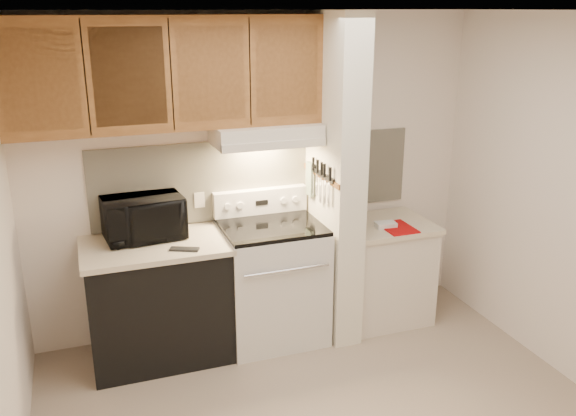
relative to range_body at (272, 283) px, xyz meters
name	(u,v)px	position (x,y,z in m)	size (l,w,h in m)	color
ceiling	(340,11)	(0.00, -1.16, 2.04)	(3.60, 3.60, 0.00)	white
wall_back	(258,175)	(0.00, 0.34, 0.79)	(3.60, 0.02, 2.50)	white
backsplash	(258,177)	(0.00, 0.33, 0.78)	(2.60, 0.02, 0.63)	beige
range_body	(272,283)	(0.00, 0.00, 0.00)	(0.76, 0.65, 0.92)	silver
oven_window	(285,296)	(0.00, -0.32, 0.04)	(0.50, 0.01, 0.30)	black
oven_handle	(287,270)	(0.00, -0.35, 0.26)	(0.02, 0.02, 0.65)	silver
cooktop	(272,226)	(0.00, 0.00, 0.48)	(0.74, 0.64, 0.03)	black
range_backguard	(260,201)	(0.00, 0.28, 0.59)	(0.76, 0.08, 0.20)	silver
range_display	(262,203)	(0.00, 0.24, 0.59)	(0.10, 0.01, 0.04)	black
range_knob_left_outer	(227,207)	(-0.28, 0.24, 0.59)	(0.05, 0.05, 0.02)	silver
range_knob_left_inner	(240,205)	(-0.18, 0.24, 0.59)	(0.05, 0.05, 0.02)	silver
range_knob_right_inner	(284,201)	(0.18, 0.24, 0.59)	(0.05, 0.05, 0.02)	silver
range_knob_right_outer	(295,199)	(0.28, 0.24, 0.59)	(0.05, 0.05, 0.02)	silver
dishwasher_front	(159,303)	(-0.88, 0.01, -0.03)	(1.00, 0.63, 0.87)	black
left_countertop	(155,246)	(-0.88, 0.01, 0.43)	(1.04, 0.67, 0.04)	beige
spoon_rest	(184,249)	(-0.70, -0.19, 0.46)	(0.20, 0.06, 0.01)	black
teal_jar	(160,235)	(-0.83, 0.04, 0.49)	(0.08, 0.08, 0.09)	#1E6A6B
outlet	(199,200)	(-0.48, 0.32, 0.64)	(0.08, 0.01, 0.12)	silver
microwave	(143,218)	(-0.93, 0.15, 0.60)	(0.56, 0.38, 0.31)	black
partition_pillar	(334,180)	(0.51, -0.01, 0.79)	(0.22, 0.70, 2.50)	white
pillar_trim	(321,176)	(0.39, -0.01, 0.84)	(0.01, 0.70, 0.04)	#935C2C
knife_strip	(322,175)	(0.39, -0.06, 0.86)	(0.02, 0.42, 0.04)	black
knife_blade_a	(329,193)	(0.38, -0.21, 0.76)	(0.01, 0.04, 0.16)	silver
knife_handle_a	(330,174)	(0.38, -0.23, 0.91)	(0.02, 0.02, 0.10)	black
knife_blade_b	(325,192)	(0.38, -0.14, 0.75)	(0.01, 0.04, 0.18)	silver
knife_handle_b	(325,170)	(0.38, -0.12, 0.91)	(0.02, 0.02, 0.10)	black
knife_blade_c	(321,190)	(0.38, -0.05, 0.74)	(0.01, 0.04, 0.20)	silver
knife_handle_c	(322,169)	(0.38, -0.07, 0.91)	(0.02, 0.02, 0.10)	black
knife_blade_d	(317,185)	(0.38, 0.02, 0.76)	(0.01, 0.04, 0.16)	silver
knife_handle_d	(318,166)	(0.38, 0.01, 0.91)	(0.02, 0.02, 0.10)	black
knife_blade_e	(313,183)	(0.38, 0.11, 0.75)	(0.01, 0.04, 0.18)	silver
knife_handle_e	(313,164)	(0.38, 0.10, 0.91)	(0.02, 0.02, 0.10)	black
oven_mitt	(310,179)	(0.38, 0.17, 0.77)	(0.03, 0.11, 0.26)	gray
right_cab_base	(382,273)	(0.97, -0.01, -0.06)	(0.70, 0.60, 0.81)	silver
right_countertop	(385,225)	(0.97, -0.01, 0.37)	(0.74, 0.64, 0.04)	beige
red_folder	(397,228)	(1.00, -0.16, 0.40)	(0.23, 0.32, 0.01)	#B20809
white_box	(386,225)	(0.92, -0.11, 0.41)	(0.16, 0.11, 0.04)	white
range_hood	(266,134)	(0.00, 0.12, 1.17)	(0.78, 0.44, 0.15)	silver
hood_lip	(275,145)	(0.00, -0.08, 1.12)	(0.78, 0.04, 0.06)	silver
upper_cabinets	(167,73)	(-0.69, 0.17, 1.62)	(2.18, 0.33, 0.77)	#935C2C
cab_door_a	(40,80)	(-1.51, 0.01, 1.62)	(0.46, 0.01, 0.63)	#935C2C
cab_gap_a	(85,78)	(-1.23, 0.01, 1.62)	(0.01, 0.01, 0.73)	black
cab_door_b	(129,77)	(-0.96, 0.01, 1.62)	(0.46, 0.01, 0.63)	#935C2C
cab_gap_b	(171,75)	(-0.69, 0.01, 1.62)	(0.01, 0.01, 0.73)	black
cab_door_c	(211,74)	(-0.42, 0.01, 1.62)	(0.46, 0.01, 0.63)	#935C2C
cab_gap_c	(250,73)	(-0.14, 0.01, 1.62)	(0.01, 0.01, 0.73)	black
cab_door_d	(287,71)	(0.13, 0.01, 1.62)	(0.46, 0.01, 0.63)	#935C2C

